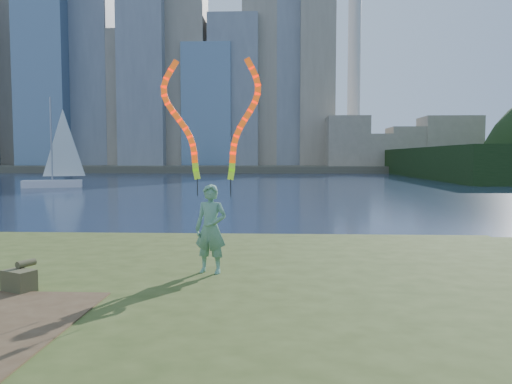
{
  "coord_description": "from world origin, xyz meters",
  "views": [
    {
      "loc": [
        1.8,
        -8.59,
        2.75
      ],
      "look_at": [
        1.36,
        1.0,
        2.08
      ],
      "focal_mm": 35.0,
      "sensor_mm": 36.0,
      "label": 1
    }
  ],
  "objects": [
    {
      "name": "ground",
      "position": [
        0.0,
        0.0,
        0.0
      ],
      "size": [
        320.0,
        320.0,
        0.0
      ],
      "primitive_type": "plane",
      "color": "#17233B",
      "rests_on": "ground"
    },
    {
      "name": "grassy_knoll",
      "position": [
        0.0,
        -2.3,
        0.34
      ],
      "size": [
        20.0,
        18.0,
        0.8
      ],
      "color": "#374619",
      "rests_on": "ground"
    },
    {
      "name": "far_shore",
      "position": [
        0.0,
        95.0,
        0.6
      ],
      "size": [
        320.0,
        40.0,
        1.2
      ],
      "primitive_type": "cube",
      "color": "#4F4A3A",
      "rests_on": "ground"
    },
    {
      "name": "woman_with_ribbons",
      "position": [
        0.67,
        -0.31,
        2.24
      ],
      "size": [
        1.95,
        0.57,
        3.9
      ],
      "rotation": [
        0.0,
        0.0,
        -0.24
      ],
      "color": "#13653B",
      "rests_on": "grassy_knoll"
    },
    {
      "name": "canvas_bag",
      "position": [
        -1.96,
        -1.62,
        0.97
      ],
      "size": [
        0.52,
        0.59,
        0.42
      ],
      "rotation": [
        0.0,
        0.0,
        -0.43
      ],
      "color": "#414726",
      "rests_on": "grassy_knoll"
    },
    {
      "name": "sailboat",
      "position": [
        -18.51,
        35.81,
        1.41
      ],
      "size": [
        5.39,
        3.23,
        8.21
      ],
      "rotation": [
        0.0,
        0.0,
        0.34
      ],
      "color": "white",
      "rests_on": "ground"
    }
  ]
}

